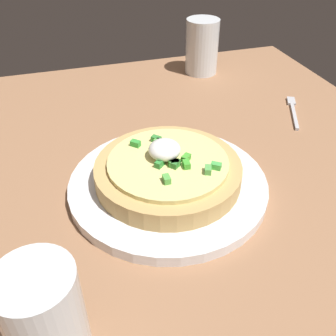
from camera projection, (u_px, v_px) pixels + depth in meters
dining_table at (131, 187)px, 54.03cm from camera, size 92.92×84.46×3.14cm
plate at (168, 184)px, 50.84cm from camera, size 26.37×26.37×1.50cm
pizza at (168, 170)px, 49.41cm from camera, size 19.17×19.17×5.61cm
cup_near at (202, 50)px, 80.00cm from camera, size 6.86×6.86×11.20cm
cup_far at (46, 320)px, 30.82cm from camera, size 6.57×6.57×10.28cm
fork at (293, 110)px, 68.63cm from camera, size 6.14×11.04×0.50cm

